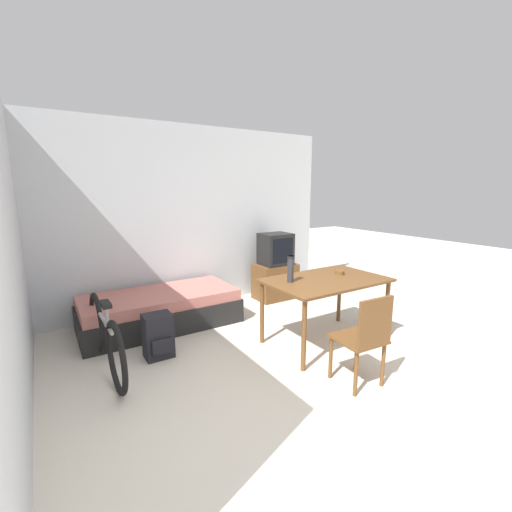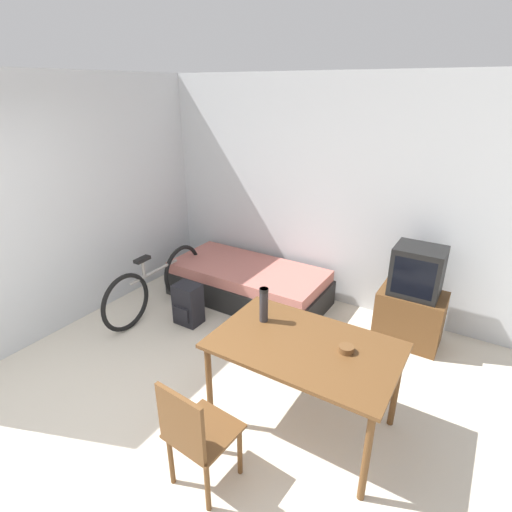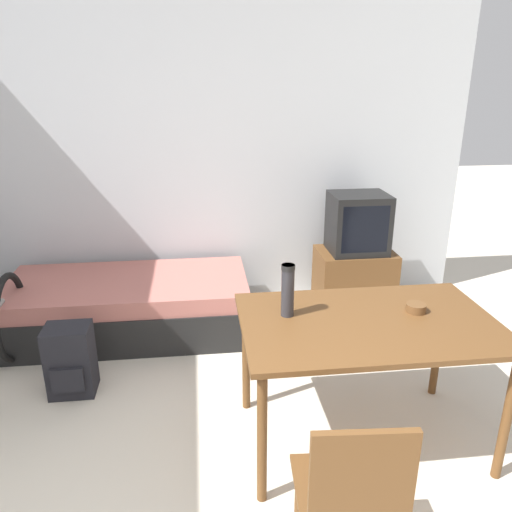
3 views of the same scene
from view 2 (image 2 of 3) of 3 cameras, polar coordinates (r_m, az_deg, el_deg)
ground_plane at (r=3.40m, az=-20.13°, el=-27.27°), size 20.00×20.00×0.00m
wall_back at (r=4.95m, az=7.85°, el=8.95°), size 4.96×0.06×2.70m
wall_left at (r=4.96m, az=-22.77°, el=7.39°), size 0.06×4.22×2.70m
daybed at (r=5.11m, az=-1.12°, el=-3.88°), size 2.00×0.94×0.46m
tv at (r=4.49m, az=21.42°, el=-5.96°), size 0.66×0.45×1.08m
dining_table at (r=3.12m, az=6.92°, el=-13.58°), size 1.38×0.87×0.77m
wooden_chair at (r=2.83m, az=-8.84°, el=-23.70°), size 0.44×0.44×0.88m
bicycle at (r=4.96m, az=-14.07°, el=-3.96°), size 0.09×1.63×0.76m
thermos_flask at (r=3.23m, az=1.12°, el=-6.78°), size 0.07×0.07×0.30m
mate_bowl at (r=3.03m, az=12.76°, el=-12.83°), size 0.11×0.11×0.05m
backpack at (r=4.67m, az=-9.70°, el=-6.81°), size 0.29×0.26×0.49m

